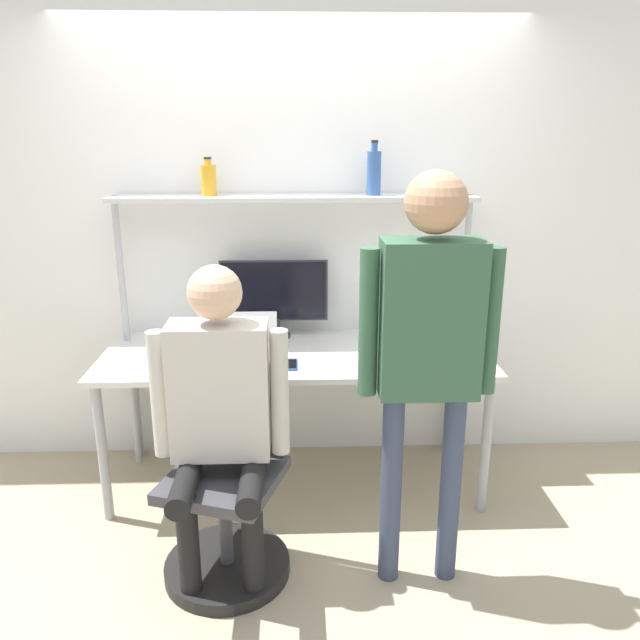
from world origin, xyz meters
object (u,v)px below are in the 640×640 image
person_seated (219,402)px  person_standing (429,332)px  office_chair (229,510)px  bottle_amber (209,179)px  laptop (245,350)px  cell_phone (291,365)px  bottle_blue (374,172)px  monitor (274,294)px

person_seated → person_standing: 0.90m
office_chair → bottle_amber: bearing=98.8°
person_standing → bottle_amber: bearing=133.1°
laptop → person_seated: bearing=-95.2°
laptop → cell_phone: (0.23, -0.05, -0.06)m
office_chair → bottle_amber: bottle_amber is taller
bottle_blue → bottle_amber: 0.88m
office_chair → bottle_amber: (-0.15, 0.97, 1.37)m
office_chair → bottle_blue: 1.85m
person_standing → bottle_blue: (-0.11, 1.05, 0.55)m
cell_phone → bottle_amber: bearing=133.9°
bottle_amber → laptop: bearing=-64.0°
person_standing → cell_phone: bearing=132.5°
cell_phone → monitor: bearing=101.4°
monitor → bottle_blue: 0.87m
monitor → person_standing: 1.27m
monitor → office_chair: 1.25m
person_seated → bottle_blue: bearing=53.8°
cell_phone → office_chair: 0.77m
cell_phone → bottle_blue: bearing=44.4°
monitor → laptop: monitor is taller
office_chair → person_seated: person_seated is taller
person_seated → bottle_blue: size_ratio=4.94×
office_chair → cell_phone: bearing=62.3°
bottle_amber → cell_phone: bearing=-46.1°
laptop → bottle_blue: bearing=30.0°
office_chair → person_standing: person_standing is taller
monitor → person_seated: bearing=-100.6°
cell_phone → office_chair: office_chair is taller
monitor → person_seated: size_ratio=0.43×
cell_phone → person_seated: bearing=-116.9°
monitor → person_standing: bearing=-58.8°
cell_phone → person_seated: (-0.29, -0.57, 0.06)m
person_seated → person_standing: bearing=-2.8°
office_chair → person_seated: bearing=-105.8°
laptop → bottle_blue: 1.16m
bottle_blue → bottle_amber: size_ratio=1.43×
laptop → monitor: bearing=71.9°
person_seated → person_standing: (0.85, -0.04, 0.31)m
person_standing → bottle_blue: size_ratio=6.24×
person_standing → office_chair: bearing=174.1°
bottle_blue → person_seated: bearing=-126.2°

